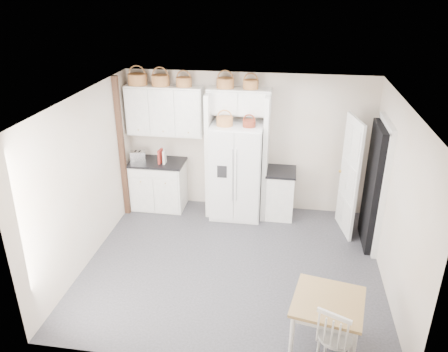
# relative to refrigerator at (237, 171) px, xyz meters

# --- Properties ---
(floor) EXTENTS (4.50, 4.50, 0.00)m
(floor) POSITION_rel_refrigerator_xyz_m (0.15, -1.62, -0.88)
(floor) COLOR #2E2D32
(floor) RESTS_ON ground
(ceiling) EXTENTS (4.50, 4.50, 0.00)m
(ceiling) POSITION_rel_refrigerator_xyz_m (0.15, -1.62, 1.72)
(ceiling) COLOR white
(ceiling) RESTS_ON wall_back
(wall_back) EXTENTS (4.50, 0.00, 4.50)m
(wall_back) POSITION_rel_refrigerator_xyz_m (0.15, 0.38, 0.42)
(wall_back) COLOR silver
(wall_back) RESTS_ON floor
(wall_left) EXTENTS (0.00, 4.00, 4.00)m
(wall_left) POSITION_rel_refrigerator_xyz_m (-2.10, -1.62, 0.42)
(wall_left) COLOR silver
(wall_left) RESTS_ON floor
(wall_right) EXTENTS (0.00, 4.00, 4.00)m
(wall_right) POSITION_rel_refrigerator_xyz_m (2.40, -1.62, 0.42)
(wall_right) COLOR silver
(wall_right) RESTS_ON floor
(refrigerator) EXTENTS (0.91, 0.73, 1.77)m
(refrigerator) POSITION_rel_refrigerator_xyz_m (0.00, 0.00, 0.00)
(refrigerator) COLOR white
(refrigerator) RESTS_ON floor
(base_cab_left) EXTENTS (0.98, 0.62, 0.91)m
(base_cab_left) POSITION_rel_refrigerator_xyz_m (-1.52, 0.08, -0.43)
(base_cab_left) COLOR silver
(base_cab_left) RESTS_ON floor
(base_cab_right) EXTENTS (0.50, 0.59, 0.87)m
(base_cab_right) POSITION_rel_refrigerator_xyz_m (0.80, 0.08, -0.45)
(base_cab_right) COLOR silver
(base_cab_right) RESTS_ON floor
(dining_table) EXTENTS (0.94, 0.94, 0.67)m
(dining_table) POSITION_rel_refrigerator_xyz_m (1.47, -3.07, -0.55)
(dining_table) COLOR olive
(dining_table) RESTS_ON floor
(windsor_chair) EXTENTS (0.51, 0.49, 0.81)m
(windsor_chair) POSITION_rel_refrigerator_xyz_m (1.56, -3.37, -0.48)
(windsor_chair) COLOR silver
(windsor_chair) RESTS_ON floor
(counter_left) EXTENTS (1.03, 0.66, 0.04)m
(counter_left) POSITION_rel_refrigerator_xyz_m (-1.52, 0.08, 0.05)
(counter_left) COLOR black
(counter_left) RESTS_ON base_cab_left
(counter_right) EXTENTS (0.53, 0.63, 0.04)m
(counter_right) POSITION_rel_refrigerator_xyz_m (0.80, 0.08, 0.01)
(counter_right) COLOR black
(counter_right) RESTS_ON base_cab_right
(toaster) EXTENTS (0.31, 0.23, 0.19)m
(toaster) POSITION_rel_refrigerator_xyz_m (-1.87, 0.03, 0.17)
(toaster) COLOR silver
(toaster) RESTS_ON counter_left
(cookbook_red) EXTENTS (0.06, 0.18, 0.26)m
(cookbook_red) POSITION_rel_refrigerator_xyz_m (-1.43, -0.00, 0.20)
(cookbook_red) COLOR maroon
(cookbook_red) RESTS_ON counter_left
(cookbook_cream) EXTENTS (0.05, 0.17, 0.25)m
(cookbook_cream) POSITION_rel_refrigerator_xyz_m (-1.35, -0.00, 0.20)
(cookbook_cream) COLOR silver
(cookbook_cream) RESTS_ON counter_left
(basket_upper_a) EXTENTS (0.34, 0.34, 0.19)m
(basket_upper_a) POSITION_rel_refrigerator_xyz_m (-1.82, 0.21, 1.56)
(basket_upper_a) COLOR #A26D39
(basket_upper_a) RESTS_ON upper_cabinet
(basket_upper_b) EXTENTS (0.32, 0.32, 0.19)m
(basket_upper_b) POSITION_rel_refrigerator_xyz_m (-1.40, 0.21, 1.56)
(basket_upper_b) COLOR #A26D39
(basket_upper_b) RESTS_ON upper_cabinet
(basket_upper_c) EXTENTS (0.28, 0.28, 0.16)m
(basket_upper_c) POSITION_rel_refrigerator_xyz_m (-0.98, 0.21, 1.55)
(basket_upper_c) COLOR #A26D39
(basket_upper_c) RESTS_ON upper_cabinet
(basket_bridge_a) EXTENTS (0.30, 0.30, 0.17)m
(basket_bridge_a) POSITION_rel_refrigerator_xyz_m (-0.25, 0.21, 1.55)
(basket_bridge_a) COLOR #A26D39
(basket_bridge_a) RESTS_ON bridge_cabinet
(basket_bridge_b) EXTENTS (0.27, 0.27, 0.15)m
(basket_bridge_b) POSITION_rel_refrigerator_xyz_m (0.20, 0.21, 1.54)
(basket_bridge_b) COLOR #A26D39
(basket_bridge_b) RESTS_ON bridge_cabinet
(basket_fridge_a) EXTENTS (0.28, 0.28, 0.15)m
(basket_fridge_a) POSITION_rel_refrigerator_xyz_m (-0.21, -0.10, 0.96)
(basket_fridge_a) COLOR #A26D39
(basket_fridge_a) RESTS_ON refrigerator
(basket_fridge_b) EXTENTS (0.22, 0.22, 0.12)m
(basket_fridge_b) POSITION_rel_refrigerator_xyz_m (0.21, -0.10, 0.94)
(basket_fridge_b) COLOR maroon
(basket_fridge_b) RESTS_ON refrigerator
(upper_cabinet) EXTENTS (1.40, 0.34, 0.90)m
(upper_cabinet) POSITION_rel_refrigerator_xyz_m (-1.35, 0.21, 1.02)
(upper_cabinet) COLOR silver
(upper_cabinet) RESTS_ON wall_back
(bridge_cabinet) EXTENTS (1.12, 0.34, 0.45)m
(bridge_cabinet) POSITION_rel_refrigerator_xyz_m (0.00, 0.21, 1.24)
(bridge_cabinet) COLOR silver
(bridge_cabinet) RESTS_ON wall_back
(fridge_panel_left) EXTENTS (0.08, 0.60, 2.30)m
(fridge_panel_left) POSITION_rel_refrigerator_xyz_m (-0.51, 0.08, 0.27)
(fridge_panel_left) COLOR silver
(fridge_panel_left) RESTS_ON floor
(fridge_panel_right) EXTENTS (0.08, 0.60, 2.30)m
(fridge_panel_right) POSITION_rel_refrigerator_xyz_m (0.51, 0.08, 0.27)
(fridge_panel_right) COLOR silver
(fridge_panel_right) RESTS_ON floor
(trim_post) EXTENTS (0.09, 0.09, 2.60)m
(trim_post) POSITION_rel_refrigerator_xyz_m (-2.05, -0.27, 0.42)
(trim_post) COLOR #3F2317
(trim_post) RESTS_ON floor
(doorway_void) EXTENTS (0.18, 0.85, 2.05)m
(doorway_void) POSITION_rel_refrigerator_xyz_m (2.31, -0.62, 0.14)
(doorway_void) COLOR black
(doorway_void) RESTS_ON floor
(door_slab) EXTENTS (0.21, 0.79, 2.05)m
(door_slab) POSITION_rel_refrigerator_xyz_m (1.95, -0.29, 0.14)
(door_slab) COLOR white
(door_slab) RESTS_ON floor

